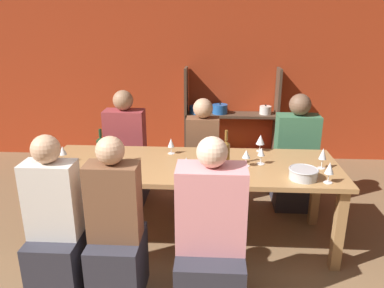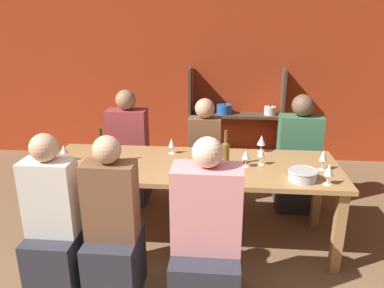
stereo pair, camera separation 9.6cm
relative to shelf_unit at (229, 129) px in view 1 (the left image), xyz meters
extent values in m
cube|color=#B23819|center=(-0.51, 0.20, 0.87)|extent=(8.80, 0.06, 2.70)
cube|color=#4C3828|center=(-0.61, 0.00, 0.19)|extent=(0.04, 0.30, 1.34)
cube|color=#4C3828|center=(0.65, 0.00, 0.19)|extent=(0.04, 0.30, 1.34)
cube|color=#4C3828|center=(0.02, 0.00, -0.46)|extent=(1.26, 0.30, 0.04)
cylinder|color=gold|center=(-0.45, 0.00, -0.38)|extent=(0.18, 0.18, 0.11)
sphere|color=black|center=(-0.45, 0.00, -0.32)|extent=(0.02, 0.02, 0.02)
cylinder|color=silver|center=(-0.14, 0.00, -0.38)|extent=(0.21, 0.21, 0.13)
sphere|color=black|center=(-0.14, 0.00, -0.30)|extent=(0.02, 0.02, 0.02)
cylinder|color=gold|center=(0.18, 0.00, -0.39)|extent=(0.18, 0.18, 0.09)
sphere|color=black|center=(0.18, 0.00, -0.33)|extent=(0.02, 0.02, 0.02)
cylinder|color=red|center=(0.49, 0.00, -0.38)|extent=(0.19, 0.19, 0.12)
sphere|color=black|center=(0.49, 0.00, -0.30)|extent=(0.02, 0.02, 0.02)
cube|color=#4C3828|center=(0.02, 0.00, 0.21)|extent=(1.26, 0.30, 0.04)
cylinder|color=#235BAD|center=(-0.45, 0.00, 0.28)|extent=(0.22, 0.22, 0.10)
sphere|color=black|center=(-0.45, 0.00, 0.34)|extent=(0.02, 0.02, 0.02)
cylinder|color=#235BAD|center=(-0.14, 0.00, 0.29)|extent=(0.21, 0.21, 0.13)
sphere|color=black|center=(-0.14, 0.00, 0.37)|extent=(0.02, 0.02, 0.02)
cylinder|color=silver|center=(0.49, 0.00, 0.29)|extent=(0.16, 0.16, 0.11)
sphere|color=black|center=(0.49, 0.00, 0.35)|extent=(0.02, 0.02, 0.02)
cube|color=#AD7F4C|center=(-0.41, -2.07, 0.27)|extent=(2.57, 0.89, 0.04)
cube|color=#AD7F4C|center=(-1.62, -2.43, -0.11)|extent=(0.08, 0.08, 0.72)
cube|color=#AD7F4C|center=(0.79, -2.43, -0.11)|extent=(0.08, 0.08, 0.72)
cube|color=#AD7F4C|center=(-1.62, -1.71, -0.11)|extent=(0.08, 0.08, 0.72)
cube|color=#AD7F4C|center=(0.79, -1.71, -0.11)|extent=(0.08, 0.08, 0.72)
cylinder|color=#B7BABC|center=(0.49, -2.34, 0.33)|extent=(0.22, 0.22, 0.08)
torus|color=#B7BABC|center=(0.49, -2.34, 0.37)|extent=(0.23, 0.23, 0.01)
cylinder|color=brown|center=(-0.11, -2.08, 0.38)|extent=(0.07, 0.07, 0.20)
cone|color=brown|center=(-0.11, -2.08, 0.50)|extent=(0.07, 0.07, 0.03)
cylinder|color=brown|center=(-0.11, -2.08, 0.56)|extent=(0.03, 0.03, 0.09)
cylinder|color=#19381E|center=(-1.19, -2.12, 0.40)|extent=(0.08, 0.08, 0.22)
cone|color=#19381E|center=(-1.19, -2.12, 0.52)|extent=(0.08, 0.08, 0.03)
cylinder|color=#19381E|center=(-1.19, -2.12, 0.57)|extent=(0.03, 0.03, 0.07)
cylinder|color=white|center=(0.22, -1.70, 0.29)|extent=(0.06, 0.06, 0.00)
cylinder|color=white|center=(0.22, -1.70, 0.32)|extent=(0.01, 0.01, 0.07)
cone|color=white|center=(0.22, -1.70, 0.40)|extent=(0.08, 0.08, 0.09)
cylinder|color=maroon|center=(0.22, -1.70, 0.38)|extent=(0.04, 0.04, 0.04)
cylinder|color=white|center=(0.19, -2.04, 0.29)|extent=(0.07, 0.07, 0.00)
cylinder|color=white|center=(0.19, -2.04, 0.33)|extent=(0.01, 0.01, 0.07)
cone|color=white|center=(0.19, -2.04, 0.40)|extent=(0.06, 0.06, 0.07)
cylinder|color=white|center=(-0.62, -1.82, 0.29)|extent=(0.06, 0.06, 0.00)
cylinder|color=white|center=(-0.62, -1.82, 0.32)|extent=(0.01, 0.01, 0.06)
cone|color=white|center=(-0.62, -1.82, 0.39)|extent=(0.06, 0.06, 0.08)
cylinder|color=maroon|center=(-0.62, -1.82, 0.37)|extent=(0.03, 0.03, 0.03)
cylinder|color=white|center=(-0.26, -2.24, 0.29)|extent=(0.06, 0.06, 0.00)
cylinder|color=white|center=(-0.26, -2.24, 0.33)|extent=(0.01, 0.01, 0.07)
cone|color=white|center=(-0.26, -2.24, 0.41)|extent=(0.06, 0.06, 0.09)
cylinder|color=beige|center=(-0.26, -2.24, 0.38)|extent=(0.03, 0.03, 0.04)
cylinder|color=white|center=(-1.54, -2.09, 0.29)|extent=(0.07, 0.07, 0.00)
cylinder|color=white|center=(-1.54, -2.09, 0.32)|extent=(0.01, 0.01, 0.07)
cone|color=white|center=(-1.54, -2.09, 0.40)|extent=(0.07, 0.07, 0.08)
cylinder|color=beige|center=(-1.54, -2.09, 0.38)|extent=(0.04, 0.04, 0.03)
cylinder|color=white|center=(-0.44, -2.31, 0.29)|extent=(0.06, 0.06, 0.00)
cylinder|color=white|center=(-0.44, -2.31, 0.32)|extent=(0.01, 0.01, 0.07)
cone|color=white|center=(-0.44, -2.31, 0.40)|extent=(0.08, 0.08, 0.08)
cylinder|color=maroon|center=(-0.44, -2.31, 0.38)|extent=(0.05, 0.05, 0.03)
cylinder|color=white|center=(0.67, -2.40, 0.29)|extent=(0.07, 0.07, 0.00)
cylinder|color=white|center=(0.67, -2.40, 0.33)|extent=(0.01, 0.01, 0.07)
cone|color=white|center=(0.67, -2.40, 0.41)|extent=(0.07, 0.07, 0.09)
cylinder|color=beige|center=(0.67, -2.40, 0.38)|extent=(0.04, 0.04, 0.04)
cylinder|color=white|center=(0.70, -2.11, 0.29)|extent=(0.06, 0.06, 0.00)
cylinder|color=white|center=(0.70, -2.11, 0.33)|extent=(0.01, 0.01, 0.08)
cone|color=white|center=(0.70, -2.11, 0.42)|extent=(0.06, 0.06, 0.10)
cylinder|color=beige|center=(0.70, -2.11, 0.39)|extent=(0.04, 0.04, 0.04)
cylinder|color=white|center=(0.06, -2.09, 0.29)|extent=(0.07, 0.07, 0.00)
cylinder|color=white|center=(0.06, -2.09, 0.33)|extent=(0.01, 0.01, 0.07)
cone|color=white|center=(0.06, -2.09, 0.40)|extent=(0.07, 0.07, 0.07)
cylinder|color=beige|center=(0.06, -2.09, 0.38)|extent=(0.04, 0.04, 0.03)
cube|color=#1E2338|center=(-1.04, -2.36, 0.29)|extent=(0.14, 0.16, 0.01)
cube|color=#2D2D38|center=(-1.36, -2.79, -0.24)|extent=(0.37, 0.46, 0.47)
cube|color=silver|center=(-1.36, -2.79, 0.28)|extent=(0.37, 0.20, 0.56)
sphere|color=tan|center=(-1.36, -2.79, 0.66)|extent=(0.20, 0.20, 0.20)
cube|color=#2D2D38|center=(-1.19, -1.24, -0.25)|extent=(0.43, 0.54, 0.46)
cube|color=#99383D|center=(-1.19, -1.24, 0.27)|extent=(0.43, 0.24, 0.58)
sphere|color=#9E7556|center=(-1.19, -1.24, 0.67)|extent=(0.22, 0.22, 0.22)
cube|color=#2D2D38|center=(-0.90, -2.83, -0.23)|extent=(0.36, 0.45, 0.49)
cube|color=brown|center=(-0.90, -2.83, 0.30)|extent=(0.36, 0.20, 0.56)
sphere|color=tan|center=(-0.90, -2.83, 0.67)|extent=(0.19, 0.19, 0.19)
cube|color=#2D2D38|center=(-0.34, -1.33, -0.26)|extent=(0.34, 0.43, 0.44)
cube|color=brown|center=(-0.34, -1.33, 0.24)|extent=(0.34, 0.19, 0.54)
sphere|color=tan|center=(-0.34, -1.33, 0.61)|extent=(0.21, 0.21, 0.21)
cube|color=#2D2D38|center=(-0.23, -2.90, -0.23)|extent=(0.46, 0.57, 0.49)
cube|color=pink|center=(-0.23, -2.90, 0.31)|extent=(0.46, 0.25, 0.59)
sphere|color=beige|center=(-0.23, -2.90, 0.70)|extent=(0.20, 0.20, 0.20)
cube|color=#2D2D38|center=(0.67, -1.25, -0.27)|extent=(0.44, 0.55, 0.42)
cube|color=#3D7551|center=(0.67, -1.25, 0.24)|extent=(0.44, 0.24, 0.59)
sphere|color=brown|center=(0.67, -1.25, 0.65)|extent=(0.23, 0.23, 0.23)
camera|label=1|loc=(-0.23, -5.11, 1.50)|focal=35.00mm
camera|label=2|loc=(-0.13, -5.10, 1.50)|focal=35.00mm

